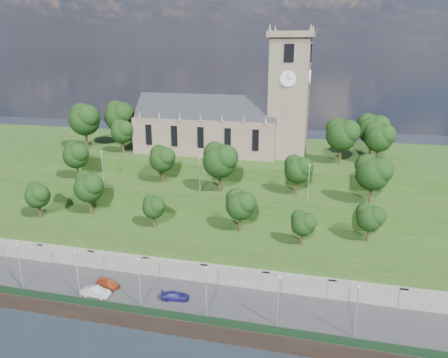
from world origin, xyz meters
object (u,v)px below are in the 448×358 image
(car_left, at_px, (108,283))
(car_middle, at_px, (96,292))
(car_right, at_px, (175,296))
(church, at_px, (229,120))

(car_left, distance_m, car_middle, 2.87)
(car_middle, bearing_deg, car_right, -77.85)
(church, bearing_deg, car_left, -104.01)
(church, xyz_separation_m, car_left, (-9.96, -39.91, -19.84))
(car_right, bearing_deg, car_left, 75.44)
(car_left, relative_size, car_right, 0.94)
(car_left, xyz_separation_m, car_middle, (-0.53, -2.81, 0.06))
(church, height_order, car_right, church)
(car_left, bearing_deg, car_right, -75.96)
(car_middle, xyz_separation_m, car_right, (12.00, 2.01, -0.13))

